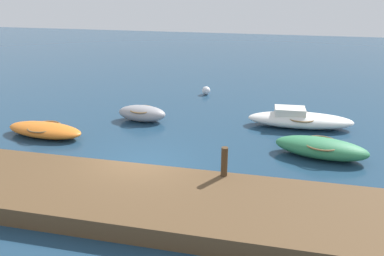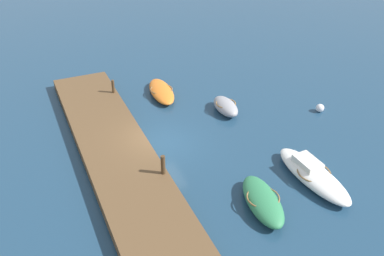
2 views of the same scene
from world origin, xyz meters
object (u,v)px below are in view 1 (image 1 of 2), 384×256
object	(u,v)px
rowboat_orange	(45,130)
marker_buoy	(206,91)
rowboat_green	(321,148)
dinghy_grey	(142,113)
motorboat_white	(299,119)
mooring_post_mid_west	(224,162)

from	to	relation	value
rowboat_orange	marker_buoy	bearing A→B (deg)	60.31
rowboat_green	rowboat_orange	world-z (taller)	rowboat_green
dinghy_grey	motorboat_white	world-z (taller)	motorboat_white
motorboat_white	mooring_post_mid_west	bearing A→B (deg)	-114.85
rowboat_green	motorboat_white	world-z (taller)	motorboat_white
dinghy_grey	mooring_post_mid_west	size ratio (longest dim) A/B	2.49
mooring_post_mid_west	rowboat_orange	bearing A→B (deg)	160.50
rowboat_green	dinghy_grey	xyz separation A→B (m)	(-8.67, 2.51, 0.01)
rowboat_green	marker_buoy	world-z (taller)	rowboat_green
rowboat_green	marker_buoy	bearing A→B (deg)	137.96
dinghy_grey	mooring_post_mid_west	bearing A→B (deg)	-47.69
dinghy_grey	marker_buoy	distance (m)	6.04
dinghy_grey	rowboat_orange	xyz separation A→B (m)	(-3.76, -2.96, -0.11)
rowboat_orange	mooring_post_mid_west	world-z (taller)	mooring_post_mid_west
rowboat_orange	dinghy_grey	bearing A→B (deg)	44.29
motorboat_white	mooring_post_mid_west	xyz separation A→B (m)	(-2.82, -6.96, 0.74)
mooring_post_mid_west	rowboat_green	bearing A→B (deg)	45.53
rowboat_green	motorboat_white	size ratio (longest dim) A/B	0.75
rowboat_green	dinghy_grey	size ratio (longest dim) A/B	1.51
rowboat_orange	motorboat_white	size ratio (longest dim) A/B	0.77
rowboat_orange	marker_buoy	distance (m)	10.49
motorboat_white	marker_buoy	size ratio (longest dim) A/B	9.89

